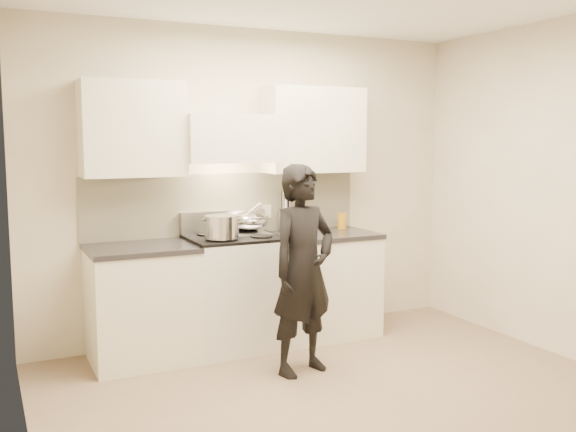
{
  "coord_description": "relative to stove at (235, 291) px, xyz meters",
  "views": [
    {
      "loc": [
        -2.18,
        -3.51,
        1.75
      ],
      "look_at": [
        0.02,
        1.05,
        1.14
      ],
      "focal_mm": 40.0,
      "sensor_mm": 36.0,
      "label": 1
    }
  ],
  "objects": [
    {
      "name": "spice_jar",
      "position": [
        0.65,
        0.22,
        0.49
      ],
      "size": [
        0.04,
        0.04,
        0.1
      ],
      "color": "#E8570A",
      "rests_on": "counter_right"
    },
    {
      "name": "oil_glass",
      "position": [
        1.13,
        0.17,
        0.52
      ],
      "size": [
        0.08,
        0.08,
        0.15
      ],
      "color": "#AF7514",
      "rests_on": "counter_right"
    },
    {
      "name": "counter_left",
      "position": [
        -0.78,
        0.0,
        -0.01
      ],
      "size": [
        0.82,
        0.67,
        0.92
      ],
      "color": "beige",
      "rests_on": "ground"
    },
    {
      "name": "stove",
      "position": [
        0.0,
        0.0,
        0.0
      ],
      "size": [
        0.76,
        0.65,
        0.96
      ],
      "color": "silver",
      "rests_on": "ground"
    },
    {
      "name": "ground_plane",
      "position": [
        0.3,
        -1.42,
        -0.47
      ],
      "size": [
        4.0,
        4.0,
        0.0
      ],
      "primitive_type": "plane",
      "color": "#7F6851"
    },
    {
      "name": "room_shell",
      "position": [
        0.24,
        -1.05,
        1.12
      ],
      "size": [
        4.04,
        3.54,
        2.7
      ],
      "color": "beige",
      "rests_on": "ground"
    },
    {
      "name": "counter_right",
      "position": [
        0.83,
        0.0,
        -0.01
      ],
      "size": [
        0.92,
        0.67,
        0.92
      ],
      "color": "beige",
      "rests_on": "ground"
    },
    {
      "name": "wok",
      "position": [
        0.2,
        0.14,
        0.57
      ],
      "size": [
        0.33,
        0.39,
        0.26
      ],
      "color": "#BBBBBB",
      "rests_on": "stove"
    },
    {
      "name": "stock_pot",
      "position": [
        -0.16,
        -0.14,
        0.58
      ],
      "size": [
        0.38,
        0.34,
        0.18
      ],
      "color": "#BBBBBB",
      "rests_on": "stove"
    },
    {
      "name": "utensil_crock",
      "position": [
        0.58,
        0.22,
        0.56
      ],
      "size": [
        0.13,
        0.13,
        0.36
      ],
      "color": "#ADADAD",
      "rests_on": "counter_right"
    },
    {
      "name": "person",
      "position": [
        0.25,
        -0.78,
        0.31
      ],
      "size": [
        0.65,
        0.51,
        1.57
      ],
      "primitive_type": "imported",
      "rotation": [
        0.0,
        0.0,
        0.27
      ],
      "color": "black",
      "rests_on": "ground"
    }
  ]
}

